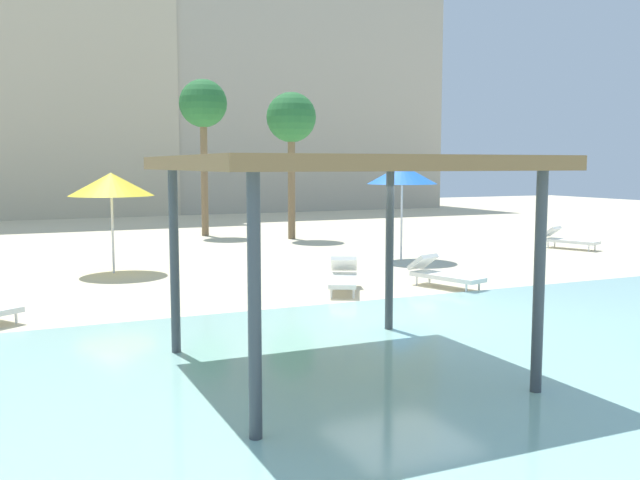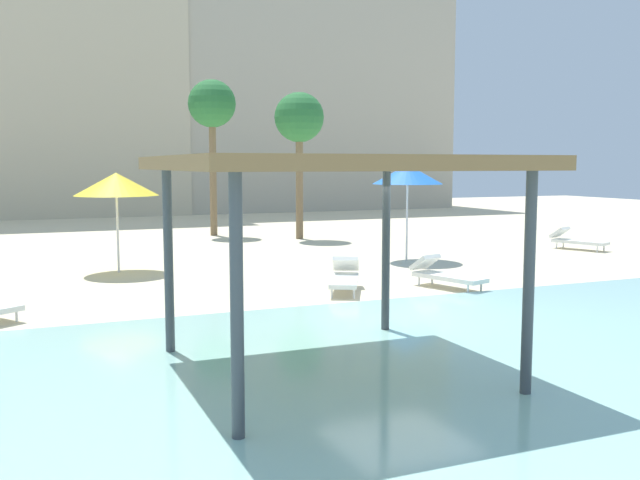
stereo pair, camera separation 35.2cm
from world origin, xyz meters
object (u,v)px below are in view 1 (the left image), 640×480
(beach_umbrella_yellow_2, at_px, (111,184))
(lounge_chair_2, at_px, (567,239))
(shade_pavilion, at_px, (339,170))
(palm_tree_0, at_px, (291,120))
(palm_tree_2, at_px, (203,107))
(lounge_chair_5, at_px, (441,273))
(lounge_chair_0, at_px, (343,277))
(beach_umbrella_blue_4, at_px, (402,174))

(beach_umbrella_yellow_2, height_order, lounge_chair_2, beach_umbrella_yellow_2)
(shade_pavilion, distance_m, beach_umbrella_yellow_2, 10.65)
(palm_tree_0, height_order, palm_tree_2, palm_tree_2)
(lounge_chair_2, distance_m, palm_tree_2, 14.62)
(palm_tree_0, bearing_deg, lounge_chair_2, -42.81)
(palm_tree_0, bearing_deg, lounge_chair_5, -94.10)
(shade_pavilion, xyz_separation_m, palm_tree_0, (5.96, 16.60, 1.75))
(lounge_chair_0, distance_m, lounge_chair_2, 11.29)
(shade_pavilion, xyz_separation_m, beach_umbrella_blue_4, (6.69, 9.57, -0.22))
(lounge_chair_5, height_order, palm_tree_0, palm_tree_0)
(lounge_chair_5, distance_m, palm_tree_0, 12.24)
(lounge_chair_5, bearing_deg, palm_tree_2, 170.06)
(shade_pavilion, height_order, lounge_chair_5, shade_pavilion)
(beach_umbrella_yellow_2, bearing_deg, beach_umbrella_blue_4, -6.59)
(beach_umbrella_yellow_2, bearing_deg, palm_tree_0, 38.90)
(beach_umbrella_yellow_2, xyz_separation_m, beach_umbrella_blue_4, (8.25, -0.95, 0.22))
(lounge_chair_0, relative_size, palm_tree_2, 0.31)
(lounge_chair_0, bearing_deg, beach_umbrella_blue_4, 162.81)
(beach_umbrella_yellow_2, distance_m, palm_tree_0, 9.92)
(lounge_chair_5, xyz_separation_m, palm_tree_2, (-1.92, 14.02, 4.81))
(lounge_chair_0, height_order, lounge_chair_2, same)
(shade_pavilion, xyz_separation_m, lounge_chair_5, (5.14, 5.14, -2.47))
(shade_pavilion, relative_size, lounge_chair_2, 2.21)
(lounge_chair_5, bearing_deg, lounge_chair_2, 101.66)
(lounge_chair_2, bearing_deg, shade_pavilion, -74.41)
(lounge_chair_0, bearing_deg, lounge_chair_2, 138.69)
(lounge_chair_2, height_order, palm_tree_0, palm_tree_0)
(shade_pavilion, relative_size, beach_umbrella_blue_4, 1.53)
(beach_umbrella_blue_4, bearing_deg, lounge_chair_2, 1.64)
(beach_umbrella_blue_4, height_order, lounge_chair_0, beach_umbrella_blue_4)
(lounge_chair_5, bearing_deg, beach_umbrella_blue_4, 143.04)
(shade_pavilion, bearing_deg, lounge_chair_0, 63.39)
(shade_pavilion, bearing_deg, palm_tree_2, 80.46)
(palm_tree_2, bearing_deg, palm_tree_0, -42.95)
(beach_umbrella_yellow_2, height_order, lounge_chair_0, beach_umbrella_yellow_2)
(beach_umbrella_yellow_2, bearing_deg, palm_tree_2, 60.99)
(lounge_chair_5, relative_size, palm_tree_2, 0.32)
(beach_umbrella_blue_4, distance_m, lounge_chair_2, 7.03)
(lounge_chair_2, xyz_separation_m, lounge_chair_5, (-8.20, -4.62, 0.00))
(shade_pavilion, distance_m, lounge_chair_0, 6.78)
(shade_pavilion, bearing_deg, lounge_chair_2, 36.19)
(beach_umbrella_blue_4, xyz_separation_m, lounge_chair_0, (-3.86, -3.93, -2.24))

